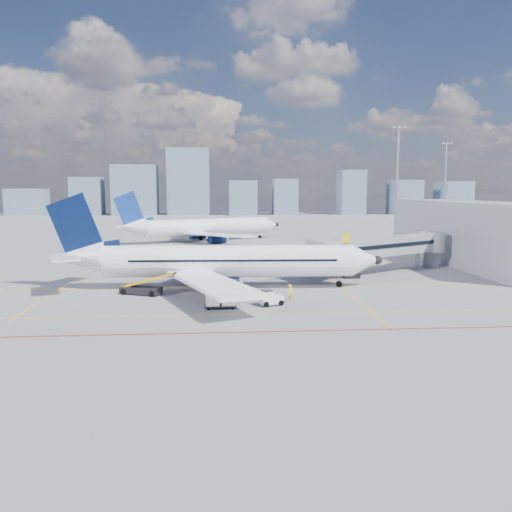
{
  "coord_description": "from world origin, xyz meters",
  "views": [
    {
      "loc": [
        -0.73,
        -52.57,
        11.84
      ],
      "look_at": [
        3.56,
        6.43,
        4.0
      ],
      "focal_mm": 35.0,
      "sensor_mm": 36.0,
      "label": 1
    }
  ],
  "objects_px": {
    "baggage_tug": "(270,298)",
    "belt_loader": "(142,288)",
    "main_aircraft": "(215,262)",
    "ramp_worker": "(290,293)",
    "second_aircraft": "(202,227)",
    "cargo_dolly": "(221,299)"
  },
  "relations": [
    {
      "from": "baggage_tug",
      "to": "belt_loader",
      "type": "bearing_deg",
      "value": 135.07
    },
    {
      "from": "main_aircraft",
      "to": "belt_loader",
      "type": "relative_size",
      "value": 5.97
    },
    {
      "from": "main_aircraft",
      "to": "baggage_tug",
      "type": "height_order",
      "value": "main_aircraft"
    },
    {
      "from": "main_aircraft",
      "to": "ramp_worker",
      "type": "relative_size",
      "value": 21.53
    },
    {
      "from": "second_aircraft",
      "to": "cargo_dolly",
      "type": "relative_size",
      "value": 11.95
    },
    {
      "from": "main_aircraft",
      "to": "baggage_tug",
      "type": "distance_m",
      "value": 11.63
    },
    {
      "from": "belt_loader",
      "to": "second_aircraft",
      "type": "bearing_deg",
      "value": 106.52
    },
    {
      "from": "second_aircraft",
      "to": "ramp_worker",
      "type": "relative_size",
      "value": 20.53
    },
    {
      "from": "ramp_worker",
      "to": "baggage_tug",
      "type": "bearing_deg",
      "value": 154.82
    },
    {
      "from": "belt_loader",
      "to": "ramp_worker",
      "type": "height_order",
      "value": "belt_loader"
    },
    {
      "from": "second_aircraft",
      "to": "cargo_dolly",
      "type": "bearing_deg",
      "value": -111.03
    },
    {
      "from": "second_aircraft",
      "to": "cargo_dolly",
      "type": "height_order",
      "value": "second_aircraft"
    },
    {
      "from": "main_aircraft",
      "to": "ramp_worker",
      "type": "xyz_separation_m",
      "value": [
        8.09,
        -8.3,
        -2.28
      ]
    },
    {
      "from": "baggage_tug",
      "to": "ramp_worker",
      "type": "relative_size",
      "value": 1.43
    },
    {
      "from": "cargo_dolly",
      "to": "belt_loader",
      "type": "relative_size",
      "value": 0.48
    },
    {
      "from": "main_aircraft",
      "to": "belt_loader",
      "type": "distance_m",
      "value": 9.26
    },
    {
      "from": "second_aircraft",
      "to": "baggage_tug",
      "type": "distance_m",
      "value": 66.52
    },
    {
      "from": "main_aircraft",
      "to": "ramp_worker",
      "type": "height_order",
      "value": "main_aircraft"
    },
    {
      "from": "main_aircraft",
      "to": "ramp_worker",
      "type": "bearing_deg",
      "value": -43.62
    },
    {
      "from": "cargo_dolly",
      "to": "ramp_worker",
      "type": "bearing_deg",
      "value": 16.77
    },
    {
      "from": "cargo_dolly",
      "to": "ramp_worker",
      "type": "xyz_separation_m",
      "value": [
        7.45,
        2.5,
        -0.02
      ]
    },
    {
      "from": "cargo_dolly",
      "to": "ramp_worker",
      "type": "relative_size",
      "value": 1.72
    }
  ]
}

